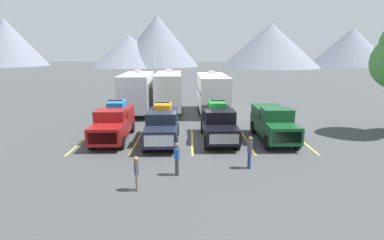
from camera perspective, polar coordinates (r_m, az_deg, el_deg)
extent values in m
plane|color=#3F4244|center=(19.84, 0.03, -4.06)|extent=(240.00, 240.00, 0.00)
cube|color=maroon|center=(20.57, -14.71, -1.30)|extent=(2.07, 5.55, 0.97)
cube|color=maroon|center=(18.57, -16.15, -1.29)|extent=(1.92, 1.58, 0.08)
cube|color=maroon|center=(19.90, -15.17, 0.76)|extent=(1.88, 1.47, 0.77)
cube|color=slate|center=(19.34, -15.56, 0.50)|extent=(1.74, 0.25, 0.57)
cube|color=maroon|center=(21.81, -13.96, 1.59)|extent=(1.98, 2.57, 0.52)
cube|color=silver|center=(18.00, -16.63, -3.36)|extent=(1.68, 0.09, 0.68)
cylinder|color=black|center=(18.74, -13.18, -4.19)|extent=(0.29, 0.81, 0.81)
cylinder|color=black|center=(19.19, -18.50, -4.13)|extent=(0.29, 0.81, 0.81)
cylinder|color=black|center=(22.29, -11.30, -1.28)|extent=(0.29, 0.81, 0.81)
cylinder|color=black|center=(22.66, -15.83, -1.29)|extent=(0.29, 0.81, 0.81)
cube|color=blue|center=(21.72, -14.04, 2.85)|extent=(1.11, 1.64, 0.45)
cylinder|color=black|center=(21.09, -13.17, 2.58)|extent=(0.19, 0.44, 0.44)
cylinder|color=black|center=(21.29, -15.52, 2.54)|extent=(0.19, 0.44, 0.44)
cylinder|color=black|center=(22.17, -12.61, 3.12)|extent=(0.19, 0.44, 0.44)
cylinder|color=black|center=(22.36, -14.85, 3.08)|extent=(0.19, 0.44, 0.44)
cube|color=black|center=(21.22, -14.35, 3.62)|extent=(0.99, 0.10, 0.08)
cube|color=black|center=(19.40, -5.68, -1.77)|extent=(2.05, 5.32, 0.93)
cube|color=black|center=(17.43, -6.15, -1.81)|extent=(1.90, 1.51, 0.08)
cube|color=black|center=(18.73, -5.84, 0.33)|extent=(1.86, 1.41, 0.75)
cube|color=slate|center=(18.19, -5.96, 0.05)|extent=(1.72, 0.25, 0.56)
cube|color=black|center=(20.61, -5.46, 1.20)|extent=(1.96, 2.47, 0.51)
cube|color=silver|center=(16.88, -6.29, -3.94)|extent=(1.66, 0.09, 0.65)
cylinder|color=black|center=(17.76, -3.14, -4.72)|extent=(0.30, 0.88, 0.87)
cylinder|color=black|center=(17.90, -8.92, -4.72)|extent=(0.30, 0.88, 0.87)
cylinder|color=black|center=(21.21, -2.90, -1.69)|extent=(0.30, 0.88, 0.87)
cylinder|color=black|center=(21.33, -7.73, -1.71)|extent=(0.30, 0.88, 0.87)
cube|color=orange|center=(20.52, -5.49, 2.51)|extent=(1.10, 1.58, 0.45)
cylinder|color=black|center=(19.97, -4.33, 2.22)|extent=(0.19, 0.44, 0.44)
cylinder|color=black|center=(20.03, -6.84, 2.20)|extent=(0.19, 0.44, 0.44)
cylinder|color=black|center=(21.02, -4.19, 2.79)|extent=(0.19, 0.44, 0.44)
cylinder|color=black|center=(21.08, -6.59, 2.76)|extent=(0.19, 0.44, 0.44)
cube|color=black|center=(20.02, -5.59, 3.33)|extent=(0.98, 0.10, 0.08)
cube|color=black|center=(19.92, 5.09, -1.46)|extent=(2.11, 5.46, 0.85)
cube|color=black|center=(17.92, 5.83, -1.62)|extent=(1.96, 1.55, 0.08)
cube|color=black|center=(19.24, 5.30, 0.60)|extent=(1.92, 1.44, 0.84)
cube|color=slate|center=(18.69, 5.51, 0.34)|extent=(1.77, 0.27, 0.62)
cube|color=black|center=(21.16, 4.67, 1.48)|extent=(2.01, 2.53, 0.61)
cube|color=silver|center=(17.35, 6.10, -3.60)|extent=(1.71, 0.09, 0.60)
cylinder|color=black|center=(18.42, 8.59, -4.18)|extent=(0.30, 0.88, 0.88)
cylinder|color=black|center=(18.18, 2.82, -4.27)|extent=(0.30, 0.88, 0.88)
cylinder|color=black|center=(21.91, 6.92, -1.27)|extent=(0.30, 0.88, 0.88)
cylinder|color=black|center=(21.72, 2.08, -1.31)|extent=(0.30, 0.88, 0.88)
cube|color=green|center=(21.06, 4.70, 2.90)|extent=(1.13, 1.62, 0.45)
cylinder|color=black|center=(20.58, 6.12, 2.60)|extent=(0.19, 0.44, 0.44)
cylinder|color=black|center=(20.48, 3.61, 2.60)|extent=(0.19, 0.44, 0.44)
cylinder|color=black|center=(21.65, 5.74, 3.15)|extent=(0.19, 0.44, 0.44)
cylinder|color=black|center=(21.55, 3.34, 3.15)|extent=(0.19, 0.44, 0.44)
cube|color=black|center=(20.55, 4.86, 3.69)|extent=(1.01, 0.10, 0.08)
cube|color=#144723|center=(20.49, 15.23, -1.25)|extent=(2.06, 5.29, 0.98)
cube|color=#144723|center=(18.62, 16.97, -1.15)|extent=(1.91, 1.50, 0.08)
cube|color=#144723|center=(19.85, 15.77, 0.93)|extent=(1.87, 1.40, 0.83)
cube|color=slate|center=(19.33, 16.25, 0.70)|extent=(1.73, 0.26, 0.61)
cube|color=#144723|center=(21.64, 14.29, 1.74)|extent=(1.97, 2.45, 0.61)
cube|color=silver|center=(18.10, 17.57, -3.18)|extent=(1.67, 0.09, 0.68)
cylinder|color=black|center=(19.29, 19.23, -3.96)|extent=(0.30, 0.90, 0.90)
cylinder|color=black|center=(18.72, 14.03, -4.12)|extent=(0.30, 0.90, 0.90)
cylinder|color=black|center=(22.53, 16.07, -1.27)|extent=(0.30, 0.90, 0.90)
cylinder|color=black|center=(22.05, 11.58, -1.33)|extent=(0.30, 0.90, 0.90)
cube|color=gold|center=(21.07, -20.17, -3.85)|extent=(0.12, 5.50, 0.01)
cube|color=gold|center=(20.15, -10.37, -4.00)|extent=(0.12, 5.50, 0.01)
cube|color=gold|center=(19.86, 0.03, -4.03)|extent=(0.12, 5.50, 0.01)
cube|color=gold|center=(20.23, 10.39, -3.93)|extent=(0.12, 5.50, 0.01)
cube|color=gold|center=(21.22, 20.08, -3.72)|extent=(0.12, 5.50, 0.01)
cube|color=silver|center=(28.21, -10.37, 5.37)|extent=(2.76, 6.51, 3.16)
cube|color=#595960|center=(28.40, -13.00, 5.62)|extent=(0.18, 6.18, 0.24)
cube|color=silver|center=(28.98, -10.25, 9.03)|extent=(0.62, 0.72, 0.30)
cube|color=#333333|center=(24.82, -11.42, 0.02)|extent=(0.15, 1.20, 0.12)
cylinder|color=black|center=(27.60, -7.99, 1.63)|extent=(0.24, 0.77, 0.76)
cylinder|color=black|center=(27.95, -12.86, 1.57)|extent=(0.24, 0.77, 0.76)
cylinder|color=black|center=(29.11, -7.69, 2.25)|extent=(0.24, 0.77, 0.76)
cylinder|color=black|center=(29.44, -12.32, 2.19)|extent=(0.24, 0.77, 0.76)
cube|color=silver|center=(28.51, -4.44, 5.65)|extent=(2.52, 6.52, 3.18)
cube|color=brown|center=(28.56, -6.84, 5.93)|extent=(0.18, 6.20, 0.24)
cube|color=silver|center=(29.30, -4.43, 9.27)|extent=(0.62, 0.72, 0.30)
cube|color=#333333|center=(25.07, -4.70, 0.37)|extent=(0.15, 1.20, 0.12)
cylinder|color=black|center=(28.02, -2.23, 1.93)|extent=(0.24, 0.77, 0.76)
cylinder|color=black|center=(28.10, -6.64, 1.88)|extent=(0.24, 0.77, 0.76)
cylinder|color=black|center=(29.54, -2.23, 2.53)|extent=(0.24, 0.77, 0.76)
cylinder|color=black|center=(29.62, -6.42, 2.49)|extent=(0.24, 0.77, 0.76)
cube|color=white|center=(28.18, 3.91, 5.40)|extent=(2.76, 6.68, 3.02)
cube|color=#4C6B99|center=(28.05, 1.25, 5.71)|extent=(0.19, 6.35, 0.24)
cube|color=silver|center=(28.98, 3.75, 8.93)|extent=(0.62, 0.72, 0.30)
cube|color=#333333|center=(24.68, 4.78, 0.16)|extent=(0.15, 1.20, 0.12)
cylinder|color=black|center=(27.83, 6.46, 1.78)|extent=(0.24, 0.77, 0.76)
cylinder|color=black|center=(27.58, 1.56, 1.75)|extent=(0.24, 0.77, 0.76)
cylinder|color=black|center=(29.37, 6.01, 2.40)|extent=(0.24, 0.77, 0.76)
cylinder|color=black|center=(29.13, 1.36, 2.38)|extent=(0.24, 0.77, 0.76)
cylinder|color=navy|center=(15.61, 10.88, -7.61)|extent=(0.12, 0.12, 0.85)
cylinder|color=navy|center=(15.76, 10.70, -7.39)|extent=(0.12, 0.12, 0.85)
cube|color=#4C4C51|center=(15.44, 10.91, -4.98)|extent=(0.22, 0.27, 0.60)
sphere|color=brown|center=(15.32, 10.98, -3.50)|extent=(0.23, 0.23, 0.23)
cylinder|color=#4C4C51|center=(15.33, 11.05, -5.25)|extent=(0.10, 0.10, 0.54)
cylinder|color=#4C4C51|center=(15.58, 10.76, -4.93)|extent=(0.10, 0.10, 0.54)
cylinder|color=#3F3F42|center=(14.59, -2.71, -8.96)|extent=(0.12, 0.12, 0.82)
cylinder|color=#3F3F42|center=(14.73, -3.01, -8.74)|extent=(0.12, 0.12, 0.82)
cube|color=#2659A5|center=(14.41, -2.90, -6.27)|extent=(0.28, 0.30, 0.58)
sphere|color=brown|center=(14.28, -2.91, -4.75)|extent=(0.22, 0.22, 0.22)
cylinder|color=#2659A5|center=(14.31, -2.66, -6.54)|extent=(0.10, 0.10, 0.52)
cylinder|color=#2659A5|center=(14.53, -3.13, -6.23)|extent=(0.10, 0.10, 0.52)
cylinder|color=#726047|center=(13.45, -10.35, -11.31)|extent=(0.11, 0.11, 0.78)
cylinder|color=#726047|center=(13.30, -10.41, -11.59)|extent=(0.11, 0.11, 0.78)
cube|color=#4C4C51|center=(13.11, -10.50, -8.81)|extent=(0.19, 0.24, 0.55)
sphere|color=#9E704C|center=(12.97, -10.57, -7.26)|extent=(0.21, 0.21, 0.21)
cylinder|color=#4C4C51|center=(13.24, -10.44, -8.72)|extent=(0.09, 0.09, 0.50)
cylinder|color=#4C4C51|center=(13.01, -10.55, -9.13)|extent=(0.09, 0.09, 0.50)
cone|color=slate|center=(124.61, -31.69, 12.40)|extent=(26.08, 26.08, 15.85)
cone|color=slate|center=(104.27, -11.72, 12.70)|extent=(25.64, 25.64, 10.20)
cone|color=slate|center=(105.92, -6.54, 14.70)|extent=(27.58, 27.58, 16.89)
cone|color=slate|center=(103.33, 14.62, 13.57)|extent=(31.47, 31.47, 13.89)
cone|color=slate|center=(119.49, 27.92, 12.14)|extent=(26.81, 26.81, 12.80)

